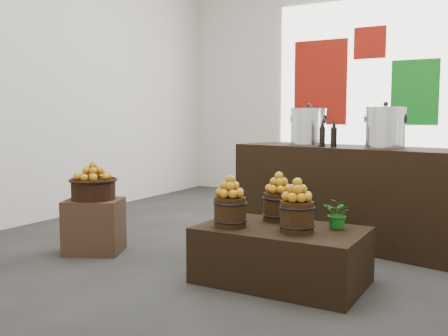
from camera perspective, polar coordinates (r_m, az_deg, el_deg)
The scene contains 22 objects.
ground at distance 5.29m, azimuth 5.31°, elevation -8.53°, with size 7.00×7.00×0.00m, color #3B3A38.
back_wall at distance 8.49m, azimuth 14.95°, elevation 10.20°, with size 6.00×0.04×4.00m, color silver.
back_opening at distance 8.40m, azimuth 16.93°, elevation 10.20°, with size 3.20×0.02×2.40m, color white.
deco_red_left at distance 8.62m, azimuth 10.95°, elevation 9.55°, with size 0.90×0.04×1.40m, color #9A160B.
deco_green_right at distance 8.27m, azimuth 20.97°, elevation 8.07°, with size 0.70×0.04×1.00m, color #137E1E.
deco_red_upper at distance 8.47m, azimuth 16.34°, elevation 13.58°, with size 0.50×0.04×0.50m, color #9A160B.
crate at distance 5.01m, azimuth -14.60°, elevation -6.43°, with size 0.52×0.42×0.52m, color brown.
wicker_basket at distance 4.95m, azimuth -14.70°, elevation -2.42°, with size 0.42×0.42×0.19m, color black.
apples_in_basket at distance 4.93m, azimuth -14.75°, elevation -0.33°, with size 0.32×0.32×0.17m, color #901204, non-canonical shape.
display_table at distance 4.02m, azimuth 6.54°, elevation -9.84°, with size 1.27×0.78×0.44m, color black.
apple_bucket_front_left at distance 3.94m, azimuth 0.70°, elevation -5.06°, with size 0.25×0.25×0.24m, color #32210D.
apples_in_bucket_front_left at distance 3.91m, azimuth 0.71°, elevation -2.13°, with size 0.19×0.19×0.17m, color #901204, non-canonical shape.
apple_bucket_front_right at distance 3.79m, azimuth 8.33°, elevation -5.55°, with size 0.25×0.25×0.24m, color #32210D.
apples_in_bucket_front_right at distance 3.76m, azimuth 8.37°, elevation -2.50°, with size 0.19×0.19×0.17m, color #901204, non-canonical shape.
apple_bucket_rear at distance 4.20m, azimuth 6.25°, elevation -4.42°, with size 0.25×0.25×0.24m, color #32210D.
apples_in_bucket_rear at distance 4.17m, azimuth 6.28°, elevation -1.68°, with size 0.19×0.19×0.17m, color #901204, non-canonical shape.
herb_garnish_right at distance 3.96m, azimuth 12.94°, elevation -5.10°, with size 0.22×0.19×0.24m, color #146317.
herb_garnish_left at distance 4.30m, azimuth 0.85°, elevation -4.02°, with size 0.14×0.11×0.26m, color #146317.
counter at distance 5.40m, azimuth 13.94°, elevation -2.93°, with size 2.46×0.78×1.01m, color black.
stock_pot_left at distance 5.60m, azimuth 9.60°, elevation 4.57°, with size 0.38×0.38×0.38m, color silver.
stock_pot_center at distance 5.17m, azimuth 17.92°, elevation 4.30°, with size 0.38×0.38×0.38m, color silver.
oil_cruets at distance 5.13m, azimuth 12.77°, elevation 3.87°, with size 0.18×0.07×0.28m, color black, non-canonical shape.
Camera 1 is at (2.01, -4.72, 1.28)m, focal length 40.00 mm.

